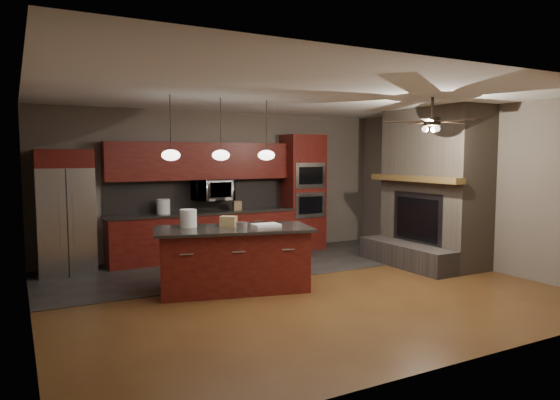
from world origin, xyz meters
TOP-DOWN VIEW (x-y plane):
  - ground at (0.00, 0.00)m, footprint 7.00×7.00m
  - ceiling at (0.00, 0.00)m, footprint 7.00×6.00m
  - back_wall at (0.00, 3.00)m, footprint 7.00×0.02m
  - right_wall at (3.50, 0.00)m, footprint 0.02×6.00m
  - left_wall at (-3.50, 0.00)m, footprint 0.02×6.00m
  - slate_tile_patch at (0.00, 1.80)m, footprint 7.00×2.40m
  - fireplace_column at (3.04, 0.40)m, footprint 1.30×2.10m
  - back_cabinetry at (-0.48, 2.74)m, footprint 3.59×0.64m
  - oven_tower at (1.70, 2.69)m, footprint 0.80×0.63m
  - microwave at (-0.27, 2.75)m, footprint 0.73×0.41m
  - refrigerator at (-2.89, 2.62)m, footprint 0.88×0.75m
  - kitchen_island at (-0.85, 0.38)m, footprint 2.41×1.52m
  - white_bucket at (-1.41, 0.72)m, footprint 0.30×0.30m
  - paint_can at (-0.82, 0.14)m, footprint 0.18×0.18m
  - paint_tray at (-0.37, 0.26)m, footprint 0.39×0.28m
  - cardboard_box at (-0.85, 0.55)m, footprint 0.29×0.27m
  - counter_bucket at (-1.24, 2.70)m, footprint 0.26×0.26m
  - counter_box at (0.18, 2.65)m, footprint 0.16×0.13m
  - pendant_left at (-1.65, 0.70)m, footprint 0.26×0.26m
  - pendant_center at (-0.90, 0.70)m, footprint 0.26×0.26m
  - pendant_right at (-0.15, 0.70)m, footprint 0.26×0.26m
  - ceiling_fan at (1.80, -0.80)m, footprint 1.27×1.33m

SIDE VIEW (x-z plane):
  - ground at x=0.00m, z-range 0.00..0.00m
  - slate_tile_patch at x=0.00m, z-range 0.00..0.01m
  - kitchen_island at x=-0.85m, z-range 0.00..0.92m
  - back_cabinetry at x=-0.48m, z-range -0.21..1.99m
  - paint_tray at x=-0.37m, z-range 0.92..0.96m
  - paint_can at x=-0.82m, z-range 0.92..1.02m
  - counter_box at x=0.18m, z-range 0.90..1.08m
  - cardboard_box at x=-0.85m, z-range 0.92..1.07m
  - refrigerator at x=-2.89m, z-range 0.00..2.05m
  - counter_bucket at x=-1.24m, z-range 0.90..1.17m
  - white_bucket at x=-1.41m, z-range 0.92..1.18m
  - oven_tower at x=1.70m, z-range 0.00..2.38m
  - fireplace_column at x=3.04m, z-range -0.10..2.70m
  - microwave at x=-0.27m, z-range 1.05..1.55m
  - back_wall at x=0.00m, z-range 0.00..2.80m
  - right_wall at x=3.50m, z-range 0.00..2.80m
  - left_wall at x=-3.50m, z-range 0.00..2.80m
  - pendant_left at x=-1.65m, z-range 1.51..2.42m
  - pendant_center at x=-0.90m, z-range 1.51..2.42m
  - pendant_right at x=-0.15m, z-range 1.51..2.42m
  - ceiling_fan at x=1.80m, z-range 2.25..2.66m
  - ceiling at x=0.00m, z-range 2.79..2.81m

